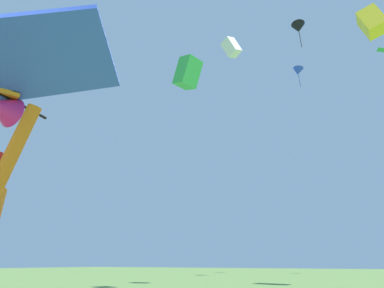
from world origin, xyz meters
name	(u,v)px	position (x,y,z in m)	size (l,w,h in m)	color
distant_kite_green_low_left	(382,50)	(7.90, 27.50, 19.89)	(0.93, 0.98, 0.44)	green
distant_kite_blue_far_center	(298,72)	(0.29, 26.35, 19.28)	(1.59, 1.46, 2.43)	blue
distant_kite_black_mid_left	(298,28)	(1.40, 19.59, 18.79)	(1.51, 1.48, 2.41)	black
distant_kite_white_mid_right	(231,47)	(-1.39, 10.57, 11.05)	(1.01, 0.95, 1.14)	white
distant_kite_yellow_overhead_distant	(372,22)	(4.96, 12.67, 11.54)	(1.17, 0.97, 1.54)	yellow
distant_kite_green_high_right	(188,73)	(-2.50, 8.04, 8.25)	(1.32, 1.06, 1.40)	green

